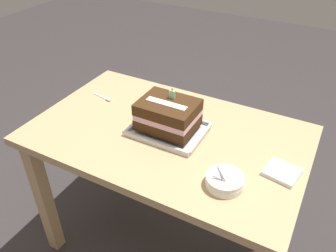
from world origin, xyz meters
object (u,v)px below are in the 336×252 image
birthday_cake (169,115)px  bowl_stack (225,181)px  napkin_pile (282,172)px  serving_spoon_near_tray (106,99)px  foil_tray (169,130)px

birthday_cake → bowl_stack: size_ratio=1.73×
napkin_pile → birthday_cake: bearing=175.8°
serving_spoon_near_tray → napkin_pile: bearing=-8.1°
foil_tray → serving_spoon_near_tray: bearing=167.2°
serving_spoon_near_tray → bowl_stack: bearing=-21.3°
foil_tray → bowl_stack: bowl_stack is taller
foil_tray → serving_spoon_near_tray: (-0.39, 0.09, -0.00)m
foil_tray → bowl_stack: (0.32, -0.19, 0.01)m
foil_tray → napkin_pile: bearing=-4.2°
foil_tray → birthday_cake: birthday_cake is taller
foil_tray → napkin_pile: 0.49m
bowl_stack → napkin_pile: (0.16, 0.15, -0.01)m
serving_spoon_near_tray → birthday_cake: bearing=-12.8°
bowl_stack → serving_spoon_near_tray: size_ratio=1.09×
bowl_stack → napkin_pile: size_ratio=1.00×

